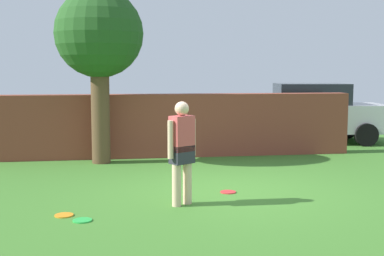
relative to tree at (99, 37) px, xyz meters
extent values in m
plane|color=#3D7528|center=(2.21, -3.17, -2.83)|extent=(40.00, 40.00, 0.00)
cube|color=brown|center=(0.71, 0.67, -2.06)|extent=(10.82, 0.50, 1.53)
cylinder|color=brown|center=(0.00, 0.00, -1.64)|extent=(0.42, 0.42, 2.37)
sphere|color=#23511E|center=(0.00, 0.00, 0.09)|extent=(1.97, 1.97, 1.97)
cylinder|color=beige|center=(1.44, -3.88, -2.40)|extent=(0.14, 0.14, 0.85)
cylinder|color=beige|center=(1.25, -4.00, -2.40)|extent=(0.14, 0.14, 0.85)
cube|color=#2D2D38|center=(1.35, -3.94, -2.03)|extent=(0.42, 0.38, 0.28)
cube|color=#CC4C4C|center=(1.35, -3.94, -1.70)|extent=(0.42, 0.38, 0.55)
sphere|color=beige|center=(1.35, -3.94, -1.32)|extent=(0.22, 0.22, 0.22)
cylinder|color=beige|center=(1.54, -3.82, -1.78)|extent=(0.09, 0.09, 0.58)
cylinder|color=beige|center=(1.16, -4.06, -1.78)|extent=(0.09, 0.09, 0.58)
cube|color=#B7B7BC|center=(5.98, 2.59, -2.11)|extent=(4.40, 2.28, 0.80)
cube|color=#1E2328|center=(5.98, 2.59, -1.41)|extent=(2.19, 1.77, 0.60)
cylinder|color=black|center=(7.46, 3.24, -2.51)|extent=(0.66, 0.31, 0.64)
cylinder|color=black|center=(7.21, 1.55, -2.51)|extent=(0.66, 0.31, 0.64)
cylinder|color=black|center=(4.75, 3.62, -2.51)|extent=(0.66, 0.31, 0.64)
cylinder|color=black|center=(4.51, 1.94, -2.51)|extent=(0.66, 0.31, 0.64)
cylinder|color=orange|center=(-0.42, -4.30, -2.82)|extent=(0.27, 0.27, 0.02)
cylinder|color=green|center=(-0.14, -4.59, -2.82)|extent=(0.27, 0.27, 0.02)
cylinder|color=red|center=(2.24, -3.25, -2.82)|extent=(0.27, 0.27, 0.02)
camera|label=1|loc=(0.35, -11.72, -0.74)|focal=48.04mm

